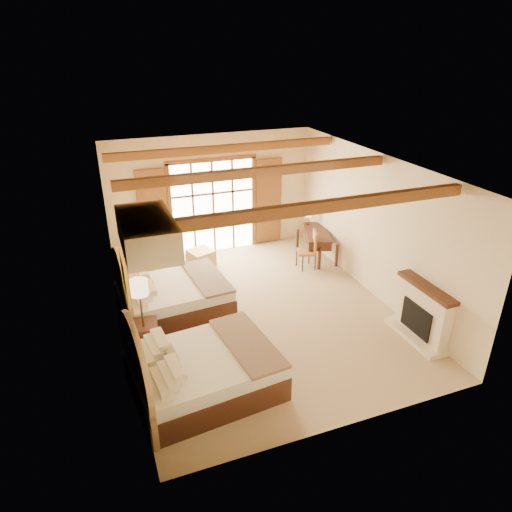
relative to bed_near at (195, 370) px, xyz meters
name	(u,v)px	position (x,y,z in m)	size (l,w,h in m)	color
floor	(259,311)	(1.88, 1.98, -0.46)	(7.00, 7.00, 0.00)	tan
wall_back	(212,195)	(1.88, 5.48, 1.14)	(5.50, 5.50, 0.00)	beige
wall_left	(119,265)	(-0.87, 1.98, 1.14)	(7.00, 7.00, 0.00)	beige
wall_right	(375,226)	(4.63, 1.98, 1.14)	(7.00, 7.00, 0.00)	beige
ceiling	(259,165)	(1.88, 1.98, 2.74)	(7.00, 7.00, 0.00)	#B57F39
ceiling_beams	(259,172)	(1.88, 1.98, 2.62)	(5.39, 4.60, 0.18)	brown
french_doors	(213,208)	(1.88, 5.42, 0.79)	(3.95, 0.08, 2.60)	white
fireplace	(422,315)	(4.48, -0.02, 0.05)	(0.46, 1.40, 1.16)	beige
painting	(125,275)	(-0.82, 1.23, 1.29)	(0.06, 0.95, 0.75)	#EFD84D
canopy_valance	(147,233)	(-0.52, -0.02, 2.49)	(0.70, 1.40, 0.45)	#F5EDC5
bed_near	(195,370)	(0.00, 0.00, 0.00)	(2.48, 1.97, 1.52)	#47271B
bed_far	(167,295)	(0.03, 2.61, -0.02)	(2.34, 1.84, 1.46)	#47271B
nightstand	(145,338)	(-0.62, 1.41, -0.15)	(0.51, 0.51, 0.62)	#47271B
floor_lamp	(139,292)	(-0.62, 1.34, 0.86)	(0.33, 0.33, 1.56)	#3B2F17
armchair	(155,259)	(0.11, 4.57, -0.07)	(0.83, 0.85, 0.78)	#A4864B
ottoman	(201,258)	(1.28, 4.62, -0.25)	(0.58, 0.58, 0.42)	tan
desk	(317,244)	(4.31, 3.99, -0.05)	(1.05, 1.53, 0.76)	#47271B
desk_chair	(307,256)	(3.80, 3.54, -0.14)	(0.58, 0.57, 1.01)	#AE8A3D
desk_lamp	(309,214)	(4.32, 4.56, 0.58)	(0.19, 0.19, 0.37)	#3B2F17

